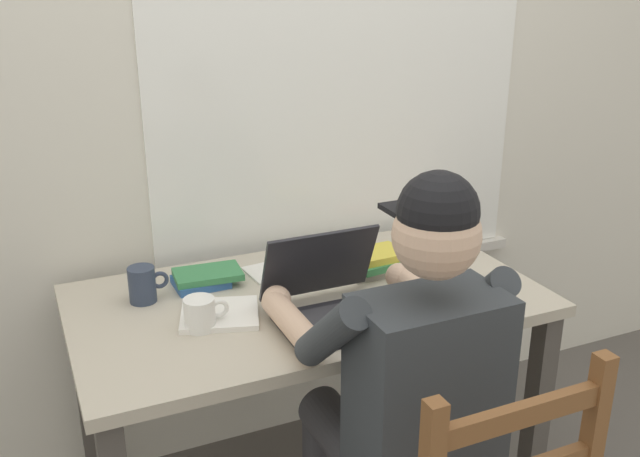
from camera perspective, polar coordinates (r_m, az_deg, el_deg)
The scene contains 12 objects.
back_wall at distance 2.32m, azimuth -5.41°, elevation 11.46°, with size 6.00×0.08×2.60m.
desk at distance 2.12m, azimuth -1.02°, elevation -7.88°, with size 1.33×0.74×0.75m.
seated_person at distance 1.77m, azimuth 6.65°, elevation -12.26°, with size 0.50×0.60×1.26m.
laptop at distance 1.93m, azimuth 1.08°, elevation -5.59°, with size 0.33×0.32×0.22m.
computer_mouse at distance 2.04m, azimuth 9.01°, elevation -5.54°, with size 0.06×0.10×0.03m, color black.
coffee_mug_white at distance 1.89m, azimuth -9.56°, elevation -6.76°, with size 0.12×0.08×0.09m.
coffee_mug_dark at distance 2.07m, azimuth -14.03°, elevation -4.38°, with size 0.11×0.08×0.10m.
book_stack_main at distance 2.21m, azimuth 4.63°, elevation -2.69°, with size 0.21×0.16×0.07m.
book_stack_side at distance 2.15m, azimuth -9.27°, elevation -3.93°, with size 0.21×0.14×0.04m.
paper_pile_near_laptop at distance 1.96m, azimuth -8.06°, elevation -6.84°, with size 0.21×0.19×0.02m, color white.
paper_pile_back_corner at distance 2.24m, azimuth -2.97°, elevation -3.25°, with size 0.22×0.14×0.01m, color white.
landscape_photo_print at distance 2.44m, azimuth 7.21°, elevation -1.41°, with size 0.13×0.09×0.00m, color #C63D33.
Camera 1 is at (-0.73, -1.72, 1.65)m, focal length 39.85 mm.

